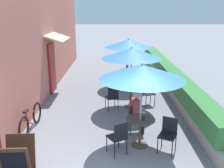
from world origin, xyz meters
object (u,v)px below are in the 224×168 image
object	(u,v)px
patio_umbrella_near	(143,72)
seated_patron_near_right	(138,110)
cafe_chair_near_left	(169,132)
coffee_cup_mid	(133,87)
cafe_chair_near_back	(119,136)
menu_board	(19,160)
patio_table_mid	(131,93)
cafe_chair_far_left	(127,79)
patio_table_far	(129,75)
cafe_chair_mid_left	(113,96)
patio_umbrella_far	(129,43)
cafe_chair_mid_right	(149,91)
cafe_chair_near_right	(134,116)
patio_umbrella_mid	(132,53)
patio_table_near	(141,126)
coffee_cup_near	(144,119)
cafe_chair_far_right	(130,72)
bicycle_leaning	(32,120)

from	to	relation	value
patio_umbrella_near	seated_patron_near_right	xyz separation A→B (m)	(0.00, 0.72, -1.30)
cafe_chair_near_left	seated_patron_near_right	bearing A→B (deg)	-28.29
patio_umbrella_near	coffee_cup_mid	distance (m)	2.91
cafe_chair_near_back	coffee_cup_mid	bearing A→B (deg)	47.18
cafe_chair_near_left	menu_board	bearing A→B (deg)	45.60
patio_table_mid	cafe_chair_far_left	xyz separation A→B (m)	(-0.05, 1.94, -0.03)
patio_table_mid	patio_table_far	xyz separation A→B (m)	(0.06, 2.66, 0.00)
cafe_chair_near_back	menu_board	size ratio (longest dim) A/B	0.97
cafe_chair_mid_left	patio_umbrella_far	xyz separation A→B (m)	(0.73, 2.95, 1.47)
cafe_chair_mid_right	patio_table_far	bearing A→B (deg)	-93.56
cafe_chair_near_right	patio_table_far	distance (m)	4.65
seated_patron_near_right	cafe_chair_near_back	bearing A→B (deg)	-28.44
seated_patron_near_right	patio_umbrella_mid	xyz separation A→B (m)	(-0.06, 1.99, 1.30)
patio_umbrella_near	patio_umbrella_far	world-z (taller)	same
patio_table_near	cafe_chair_near_back	world-z (taller)	cafe_chair_near_back
coffee_cup_near	cafe_chair_far_right	size ratio (longest dim) A/B	0.10
patio_umbrella_near	cafe_chair_mid_right	bearing A→B (deg)	78.51
cafe_chair_mid_right	cafe_chair_far_left	distance (m)	1.80
patio_table_near	patio_table_far	xyz separation A→B (m)	(0.01, 5.37, 0.00)
cafe_chair_near_left	cafe_chair_near_back	size ratio (longest dim) A/B	1.00
coffee_cup_near	cafe_chair_far_right	distance (m)	6.18
cafe_chair_mid_left	cafe_chair_near_left	bearing A→B (deg)	-80.43
patio_umbrella_near	patio_table_far	world-z (taller)	patio_umbrella_near
coffee_cup_mid	cafe_chair_far_left	bearing A→B (deg)	93.02
patio_table_near	coffee_cup_near	bearing A→B (deg)	-51.66
cafe_chair_mid_left	patio_umbrella_far	distance (m)	3.38
patio_umbrella_near	coffee_cup_mid	size ratio (longest dim) A/B	24.66
cafe_chair_far_left	menu_board	xyz separation A→B (m)	(-2.57, -6.01, -0.07)
bicycle_leaning	patio_table_mid	bearing A→B (deg)	34.23
coffee_cup_mid	menu_board	distance (m)	4.84
coffee_cup_mid	cafe_chair_mid_left	bearing A→B (deg)	-161.33
patio_table_far	cafe_chair_far_left	distance (m)	0.73
cafe_chair_near_back	cafe_chair_mid_right	world-z (taller)	same
cafe_chair_near_left	cafe_chair_near_back	xyz separation A→B (m)	(-1.24, -0.19, 0.00)
patio_table_mid	cafe_chair_mid_left	bearing A→B (deg)	-156.12
cafe_chair_near_left	cafe_chair_far_right	xyz separation A→B (m)	(-0.55, 6.35, 0.00)
patio_umbrella_far	cafe_chair_far_right	distance (m)	1.64
cafe_chair_near_right	seated_patron_near_right	size ratio (longest dim) A/B	0.70
cafe_chair_near_left	coffee_cup_near	xyz separation A→B (m)	(-0.61, 0.18, 0.28)
patio_umbrella_near	cafe_chair_near_back	bearing A→B (deg)	-141.46
coffee_cup_near	patio_table_near	bearing A→B (deg)	128.34
cafe_chair_near_back	cafe_chair_far_left	distance (m)	5.12
patio_table_near	cafe_chair_far_left	size ratio (longest dim) A/B	0.88
cafe_chair_near_back	coffee_cup_near	distance (m)	0.79
patio_umbrella_near	patio_umbrella_mid	world-z (taller)	same
cafe_chair_mid_right	cafe_chair_far_right	size ratio (longest dim) A/B	1.00
cafe_chair_near_right	coffee_cup_mid	xyz separation A→B (m)	(0.11, 1.94, 0.28)
bicycle_leaning	menu_board	bearing A→B (deg)	-76.22
cafe_chair_near_left	menu_board	distance (m)	3.52
seated_patron_near_right	menu_board	bearing A→B (deg)	-54.62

